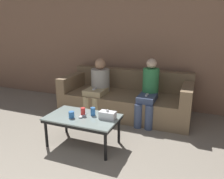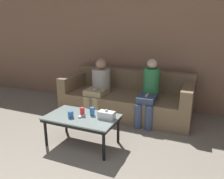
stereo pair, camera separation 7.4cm
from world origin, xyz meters
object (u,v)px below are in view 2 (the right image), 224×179
at_px(coffee_table, 82,119).
at_px(cup_near_left, 92,111).
at_px(game_remote, 82,116).
at_px(seated_person_mid_left, 149,91).
at_px(cup_far_center, 71,114).
at_px(seated_person_left_end, 99,85).
at_px(cup_near_right, 82,111).
at_px(tissue_box, 107,115).
at_px(couch, 127,98).

distance_m(coffee_table, cup_near_left, 0.18).
distance_m(game_remote, seated_person_mid_left, 1.33).
xyz_separation_m(cup_far_center, game_remote, (0.12, 0.09, -0.03)).
xyz_separation_m(cup_far_center, seated_person_left_end, (-0.20, 1.27, 0.10)).
height_order(game_remote, seated_person_left_end, seated_person_left_end).
bearing_deg(game_remote, cup_near_right, 108.45).
distance_m(cup_near_right, tissue_box, 0.36).
bearing_deg(cup_far_center, cup_near_right, 50.01).
height_order(tissue_box, seated_person_left_end, seated_person_left_end).
xyz_separation_m(coffee_table, cup_near_left, (0.11, 0.09, 0.10)).
bearing_deg(cup_far_center, game_remote, 37.90).
bearing_deg(seated_person_left_end, cup_near_left, -68.38).
height_order(couch, game_remote, couch).
xyz_separation_m(coffee_table, tissue_box, (0.35, 0.07, 0.09)).
bearing_deg(coffee_table, couch, 82.96).
bearing_deg(cup_far_center, seated_person_mid_left, 57.95).
relative_size(seated_person_left_end, seated_person_mid_left, 0.95).
distance_m(cup_near_right, seated_person_mid_left, 1.30).
relative_size(couch, game_remote, 16.04).
height_order(cup_near_left, tissue_box, tissue_box).
bearing_deg(cup_near_right, couch, 82.29).
relative_size(coffee_table, game_remote, 6.60).
height_order(coffee_table, tissue_box, tissue_box).
bearing_deg(coffee_table, game_remote, 0.00).
xyz_separation_m(game_remote, seated_person_left_end, (-0.32, 1.17, 0.13)).
bearing_deg(seated_person_left_end, cup_far_center, -81.12).
relative_size(tissue_box, seated_person_mid_left, 0.20).
bearing_deg(tissue_box, cup_far_center, -161.21).
xyz_separation_m(cup_near_left, cup_near_right, (-0.12, -0.06, -0.00)).
xyz_separation_m(cup_near_left, seated_person_left_end, (-0.43, 1.08, 0.08)).
relative_size(cup_near_right, seated_person_mid_left, 0.10).
height_order(cup_near_right, cup_far_center, cup_near_right).
xyz_separation_m(coffee_table, seated_person_mid_left, (0.66, 1.15, 0.18)).
relative_size(cup_near_left, seated_person_left_end, 0.11).
distance_m(cup_near_left, tissue_box, 0.23).
relative_size(coffee_table, seated_person_left_end, 0.94).
bearing_deg(game_remote, coffee_table, 180.00).
bearing_deg(cup_near_right, seated_person_left_end, 104.96).
relative_size(cup_near_right, game_remote, 0.75).
distance_m(coffee_table, tissue_box, 0.36).
xyz_separation_m(game_remote, seated_person_mid_left, (0.66, 1.15, 0.13)).
bearing_deg(couch, game_remote, -97.04).
xyz_separation_m(cup_near_right, tissue_box, (0.36, 0.03, -0.00)).
relative_size(game_remote, seated_person_left_end, 0.14).
relative_size(cup_near_left, game_remote, 0.75).
xyz_separation_m(cup_near_left, seated_person_mid_left, (0.54, 1.05, 0.09)).
bearing_deg(tissue_box, game_remote, -169.24).
bearing_deg(cup_far_center, tissue_box, 18.79).
bearing_deg(coffee_table, tissue_box, 10.76).
bearing_deg(tissue_box, cup_near_right, -175.10).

